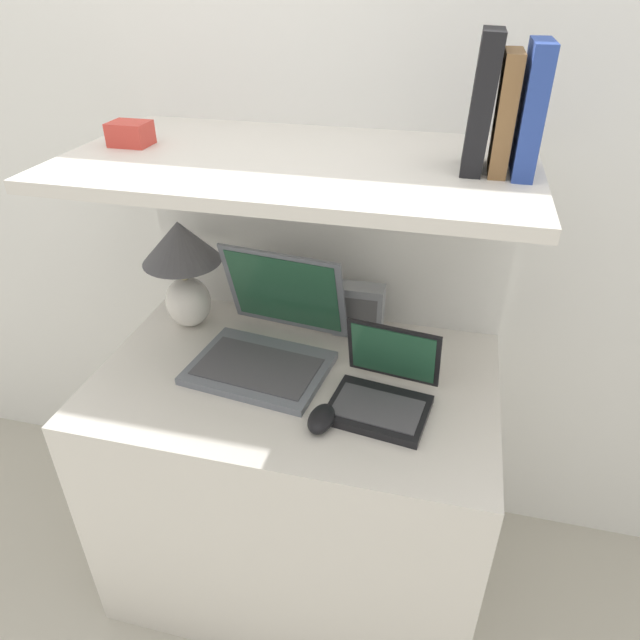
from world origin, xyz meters
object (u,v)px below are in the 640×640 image
at_px(router_box, 359,310).
at_px(book_brown, 505,113).
at_px(shelf_gadget, 130,134).
at_px(laptop_large, 268,340).
at_px(book_blue, 531,110).
at_px(computer_mouse, 321,419).
at_px(book_black, 482,103).
at_px(table_lamp, 183,261).
at_px(laptop_small, 383,390).

bearing_deg(router_box, book_brown, -29.85).
bearing_deg(shelf_gadget, router_box, 18.11).
height_order(laptop_large, book_blue, book_blue).
xyz_separation_m(computer_mouse, book_blue, (0.36, 0.24, 0.65)).
height_order(router_box, book_black, book_black).
distance_m(router_box, book_brown, 0.68).
relative_size(computer_mouse, book_black, 0.40).
xyz_separation_m(laptop_large, book_black, (0.46, 0.01, 0.62)).
height_order(computer_mouse, router_box, router_box).
xyz_separation_m(laptop_large, router_box, (0.21, 0.18, 0.02)).
height_order(computer_mouse, book_brown, book_brown).
xyz_separation_m(book_brown, book_black, (-0.05, -0.00, 0.02)).
distance_m(table_lamp, shelf_gadget, 0.39).
bearing_deg(book_brown, book_blue, 0.00).
height_order(table_lamp, book_brown, book_brown).
height_order(laptop_large, router_box, laptop_large).
height_order(laptop_small, computer_mouse, laptop_small).
relative_size(table_lamp, book_blue, 1.34).
distance_m(computer_mouse, router_box, 0.41).
bearing_deg(table_lamp, router_box, 7.90).
bearing_deg(laptop_large, table_lamp, 157.75).
height_order(book_brown, shelf_gadget, book_brown).
distance_m(laptop_large, router_box, 0.28).
xyz_separation_m(book_blue, book_brown, (-0.05, 0.00, -0.01)).
height_order(laptop_large, shelf_gadget, shelf_gadget).
bearing_deg(laptop_small, book_brown, 34.61).
relative_size(laptop_small, router_box, 1.69).
bearing_deg(book_brown, laptop_large, -178.60).
height_order(laptop_small, book_black, book_black).
xyz_separation_m(router_box, book_blue, (0.34, -0.17, 0.59)).
relative_size(router_box, book_black, 0.59).
xyz_separation_m(router_box, book_brown, (0.30, -0.17, 0.59)).
xyz_separation_m(computer_mouse, router_box, (0.01, 0.41, 0.06)).
xyz_separation_m(table_lamp, laptop_small, (0.61, -0.23, -0.16)).
relative_size(table_lamp, laptop_large, 0.83).
bearing_deg(computer_mouse, shelf_gadget, 155.22).
height_order(computer_mouse, book_black, book_black).
distance_m(book_blue, shelf_gadget, 0.87).
xyz_separation_m(computer_mouse, shelf_gadget, (-0.51, 0.24, 0.56)).
bearing_deg(shelf_gadget, book_black, -0.00).
height_order(laptop_small, book_brown, book_brown).
distance_m(laptop_small, book_black, 0.66).
bearing_deg(book_black, table_lamp, 172.13).
bearing_deg(book_blue, shelf_gadget, 180.00).
bearing_deg(table_lamp, book_black, -7.87).
bearing_deg(shelf_gadget, book_brown, 0.00).
bearing_deg(book_black, shelf_gadget, 180.00).
relative_size(router_box, book_blue, 0.63).
bearing_deg(table_lamp, book_blue, -7.00).
bearing_deg(laptop_large, book_black, 1.54).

